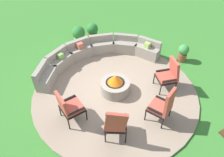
% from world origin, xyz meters
% --- Properties ---
extents(ground_plane, '(24.00, 24.00, 0.00)m').
position_xyz_m(ground_plane, '(0.00, 0.00, 0.00)').
color(ground_plane, '#387A2D').
extents(patio_circle, '(5.27, 5.27, 0.06)m').
position_xyz_m(patio_circle, '(0.00, 0.00, 0.03)').
color(patio_circle, gray).
rests_on(patio_circle, ground_plane).
extents(fire_pit, '(0.93, 0.93, 0.67)m').
position_xyz_m(fire_pit, '(0.00, 0.00, 0.31)').
color(fire_pit, gray).
rests_on(fire_pit, patio_circle).
extents(curved_stone_bench, '(4.68, 2.03, 0.69)m').
position_xyz_m(curved_stone_bench, '(0.20, 1.79, 0.34)').
color(curved_stone_bench, gray).
rests_on(curved_stone_bench, patio_circle).
extents(lounge_chair_front_left, '(0.64, 0.64, 1.03)m').
position_xyz_m(lounge_chair_front_left, '(-1.66, -0.34, 0.60)').
color(lounge_chair_front_left, black).
rests_on(lounge_chair_front_left, patio_circle).
extents(lounge_chair_front_right, '(0.77, 0.80, 1.17)m').
position_xyz_m(lounge_chair_front_right, '(-0.86, -1.47, 0.64)').
color(lounge_chair_front_right, black).
rests_on(lounge_chair_front_right, patio_circle).
extents(lounge_chair_back_left, '(0.75, 0.76, 1.17)m').
position_xyz_m(lounge_chair_back_left, '(0.52, -1.62, 0.64)').
color(lounge_chair_back_left, black).
rests_on(lounge_chair_back_left, patio_circle).
extents(lounge_chair_back_right, '(0.72, 0.71, 1.10)m').
position_xyz_m(lounge_chair_back_right, '(1.54, -0.69, 0.62)').
color(lounge_chair_back_right, black).
rests_on(lounge_chair_back_right, patio_circle).
extents(potted_plant_1, '(0.49, 0.49, 0.73)m').
position_xyz_m(potted_plant_1, '(0.86, 3.35, 0.39)').
color(potted_plant_1, brown).
rests_on(potted_plant_1, ground_plane).
extents(potted_plant_2, '(0.54, 0.54, 0.82)m').
position_xyz_m(potted_plant_2, '(0.18, 3.24, 0.45)').
color(potted_plant_2, '#A89E8E').
rests_on(potted_plant_2, ground_plane).
extents(potted_plant_3, '(0.39, 0.39, 0.70)m').
position_xyz_m(potted_plant_3, '(3.09, 0.20, 0.38)').
color(potted_plant_3, brown).
rests_on(potted_plant_3, ground_plane).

